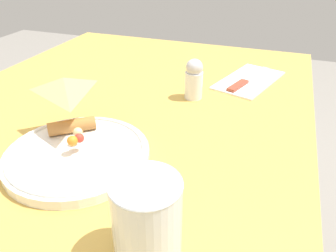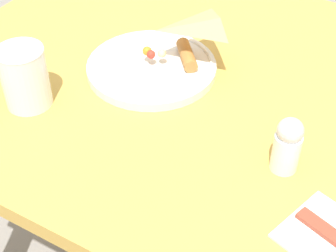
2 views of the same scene
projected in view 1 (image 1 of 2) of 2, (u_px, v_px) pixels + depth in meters
dining_table at (114, 160)px, 0.73m from camera, size 1.12×0.80×0.77m
plate_pizza at (77, 152)px, 0.53m from camera, size 0.23×0.23×0.05m
milk_glass at (147, 223)px, 0.36m from camera, size 0.08×0.08×0.10m
napkin_folded at (249, 80)px, 0.83m from camera, size 0.23×0.17×0.00m
butter_knife at (248, 80)px, 0.82m from camera, size 0.20×0.08×0.01m
salt_shaker at (194, 79)px, 0.72m from camera, size 0.04×0.04×0.09m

